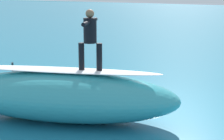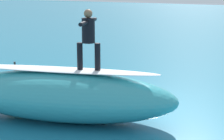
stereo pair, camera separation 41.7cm
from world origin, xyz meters
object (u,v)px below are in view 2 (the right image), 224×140
object	(u,v)px
buoy_marker	(16,85)
surfer_riding	(88,35)
surfboard_riding	(89,71)
surfer_paddling	(129,88)
surfboard_paddling	(130,94)

from	to	relation	value
buoy_marker	surfer_riding	bearing A→B (deg)	163.82
surfboard_riding	surfer_riding	distance (m)	1.01
surfer_riding	surfer_paddling	bearing A→B (deg)	-101.88
surfer_riding	buoy_marker	xyz separation A→B (m)	(3.82, -1.11, -2.14)
surfboard_riding	buoy_marker	world-z (taller)	surfboard_riding
buoy_marker	surfboard_paddling	bearing A→B (deg)	-151.15
surfboard_riding	surfer_paddling	distance (m)	3.42
surfboard_riding	surfboard_paddling	xyz separation A→B (m)	(0.27, -3.06, -1.44)
surfer_riding	surfboard_paddling	xyz separation A→B (m)	(0.27, -3.06, -2.45)
surfboard_paddling	buoy_marker	world-z (taller)	buoy_marker
surfboard_riding	surfboard_paddling	world-z (taller)	surfboard_riding
surfer_riding	buoy_marker	size ratio (longest dim) A/B	1.41
surfboard_paddling	surfboard_riding	bearing A→B (deg)	-43.55
surfer_riding	surfer_paddling	xyz separation A→B (m)	(0.37, -3.15, -2.27)
surfboard_riding	buoy_marker	size ratio (longest dim) A/B	1.94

